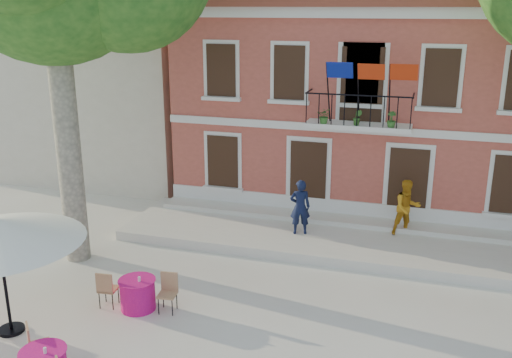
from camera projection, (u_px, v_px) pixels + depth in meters
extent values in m
plane|color=beige|center=(240.00, 305.00, 13.99)|extent=(90.00, 90.00, 0.00)
cube|color=#C65747|center=(373.00, 103.00, 21.56)|extent=(13.00, 8.00, 7.00)
cube|color=silver|center=(366.00, 12.00, 16.96)|extent=(13.30, 0.35, 0.35)
cube|color=silver|center=(358.00, 126.00, 17.48)|extent=(3.20, 0.90, 0.15)
cube|color=black|center=(358.00, 95.00, 16.82)|extent=(3.20, 0.04, 0.04)
cube|color=navy|center=(327.00, 70.00, 16.53)|extent=(0.76, 0.27, 0.47)
cube|color=#BA2A0C|center=(358.00, 71.00, 16.28)|extent=(0.76, 0.29, 0.47)
cube|color=#BA2A0C|center=(390.00, 72.00, 16.04)|extent=(0.76, 0.27, 0.47)
imported|color=#26591E|center=(325.00, 116.00, 17.39)|extent=(0.43, 0.37, 0.48)
imported|color=#26591E|center=(357.00, 118.00, 17.12)|extent=(0.26, 0.21, 0.48)
imported|color=#26591E|center=(391.00, 119.00, 16.84)|extent=(0.27, 0.27, 0.48)
cube|color=beige|center=(117.00, 98.00, 25.81)|extent=(9.00, 9.00, 6.00)
cube|color=brown|center=(112.00, 25.00, 24.87)|extent=(9.40, 9.40, 0.40)
cube|color=silver|center=(348.00, 241.00, 17.41)|extent=(14.00, 3.40, 0.30)
cylinder|color=#A59E84|center=(67.00, 138.00, 15.57)|extent=(0.67, 0.67, 7.15)
cylinder|color=black|center=(12.00, 330.00, 12.86)|extent=(0.58, 0.58, 0.08)
cylinder|color=black|center=(5.00, 283.00, 12.52)|extent=(0.07, 0.07, 2.40)
imported|color=#0F1632|center=(300.00, 207.00, 17.35)|extent=(0.73, 0.59, 1.73)
imported|color=orange|center=(407.00, 208.00, 17.27)|extent=(1.04, 0.95, 1.74)
cylinder|color=#E3156C|center=(43.00, 351.00, 10.82)|extent=(0.90, 0.90, 0.02)
cube|color=tan|center=(40.00, 344.00, 11.55)|extent=(0.59, 0.59, 0.95)
cylinder|color=#E3156C|center=(138.00, 295.00, 13.72)|extent=(0.84, 0.84, 0.75)
cylinder|color=#E3156C|center=(137.00, 280.00, 13.61)|extent=(0.90, 0.90, 0.02)
cube|color=tan|center=(108.00, 288.00, 13.83)|extent=(0.46, 0.46, 0.95)
cube|color=tan|center=(167.00, 294.00, 13.56)|extent=(0.46, 0.46, 0.95)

